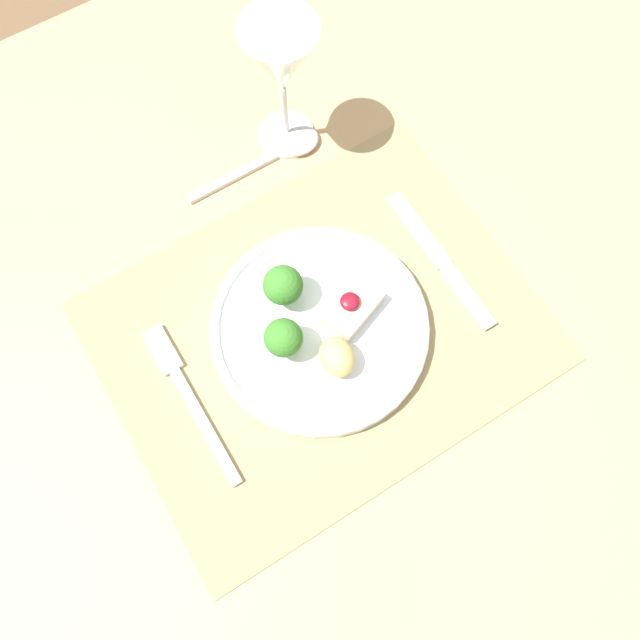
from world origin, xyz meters
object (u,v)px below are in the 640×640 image
at_px(dinner_plate, 319,322).
at_px(fork, 186,392).
at_px(wine_glass_near, 281,65).
at_px(knife, 447,268).
at_px(spoon, 285,148).

height_order(dinner_plate, fork, dinner_plate).
height_order(dinner_plate, wine_glass_near, wine_glass_near).
height_order(fork, knife, knife).
relative_size(dinner_plate, fork, 1.23).
bearing_deg(fork, knife, -3.97).
xyz_separation_m(dinner_plate, wine_glass_near, (0.10, 0.24, 0.11)).
distance_m(knife, spoon, 0.25).
distance_m(dinner_plate, fork, 0.17).
bearing_deg(dinner_plate, fork, 176.27).
height_order(dinner_plate, knife, dinner_plate).
height_order(knife, wine_glass_near, wine_glass_near).
distance_m(fork, knife, 0.33).
height_order(spoon, wine_glass_near, wine_glass_near).
relative_size(dinner_plate, spoon, 1.34).
bearing_deg(dinner_plate, spoon, 68.42).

